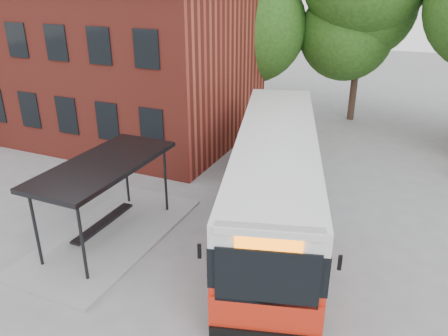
% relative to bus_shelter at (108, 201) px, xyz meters
% --- Properties ---
extents(ground, '(100.00, 100.00, 0.00)m').
position_rel_bus_shelter_xyz_m(ground, '(4.50, 1.00, -1.45)').
color(ground, slate).
extents(station_building, '(18.40, 10.40, 8.50)m').
position_rel_bus_shelter_xyz_m(station_building, '(-8.50, 10.00, 2.80)').
color(station_building, maroon).
rests_on(station_building, ground).
extents(bus_shelter, '(3.60, 7.00, 2.90)m').
position_rel_bus_shelter_xyz_m(bus_shelter, '(0.00, 0.00, 0.00)').
color(bus_shelter, black).
rests_on(bus_shelter, ground).
extents(tree_0, '(7.92, 7.92, 11.00)m').
position_rel_bus_shelter_xyz_m(tree_0, '(-1.50, 17.00, 4.05)').
color(tree_0, '#1E4612').
rests_on(tree_0, ground).
extents(tree_1, '(7.92, 7.92, 10.40)m').
position_rel_bus_shelter_xyz_m(tree_1, '(5.50, 18.00, 3.75)').
color(tree_1, '#1E4612').
rests_on(tree_1, ground).
extents(city_bus, '(6.41, 13.72, 3.42)m').
position_rel_bus_shelter_xyz_m(city_bus, '(4.84, 3.68, 0.26)').
color(city_bus, red).
rests_on(city_bus, ground).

